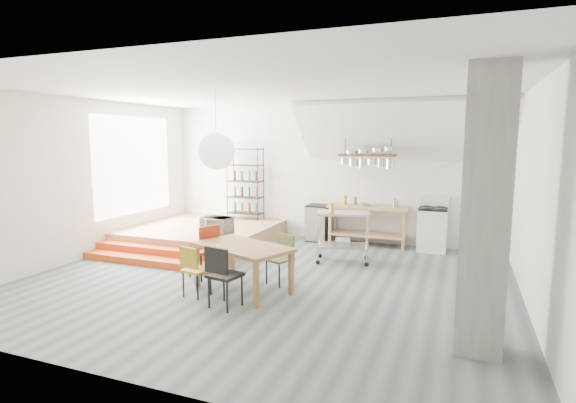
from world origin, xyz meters
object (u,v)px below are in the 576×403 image
at_px(rolling_cart, 343,230).
at_px(stove, 432,229).
at_px(dining_table, 242,250).
at_px(mini_fridge, 318,223).

bearing_deg(rolling_cart, stove, 33.40).
xyz_separation_m(stove, dining_table, (-2.62, -3.80, 0.18)).
height_order(rolling_cart, mini_fridge, rolling_cart).
bearing_deg(rolling_cart, dining_table, -127.59).
height_order(dining_table, mini_fridge, mini_fridge).
bearing_deg(mini_fridge, stove, -0.97).
relative_size(stove, mini_fridge, 1.37).
bearing_deg(dining_table, stove, 76.66).
bearing_deg(mini_fridge, rolling_cart, -58.01).
distance_m(stove, dining_table, 4.62).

